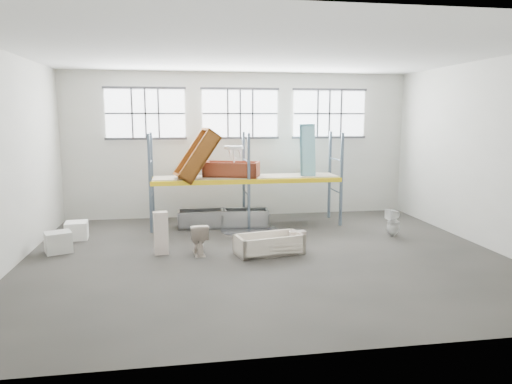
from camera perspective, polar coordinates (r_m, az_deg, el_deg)
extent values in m
cube|color=#45413B|center=(11.95, 1.16, -8.02)|extent=(12.00, 10.00, 0.10)
cube|color=silver|center=(11.52, 1.24, 16.98)|extent=(12.00, 10.00, 0.10)
cube|color=beige|center=(16.44, -1.98, 5.75)|extent=(12.00, 0.10, 5.00)
cube|color=#A4A398|center=(6.59, 9.11, 0.43)|extent=(12.00, 0.10, 5.00)
cube|color=#BAB9AB|center=(11.96, -28.70, 3.33)|extent=(0.10, 10.00, 5.00)
cube|color=#A2A297|center=(13.88, 26.65, 4.14)|extent=(0.10, 10.00, 5.00)
cube|color=white|center=(16.21, -13.40, 9.35)|extent=(2.60, 0.04, 1.60)
cube|color=white|center=(16.30, -1.95, 9.59)|extent=(2.60, 0.04, 1.60)
cube|color=white|center=(17.00, 8.96, 9.47)|extent=(2.60, 0.04, 1.60)
cube|color=slate|center=(14.30, -12.87, 0.98)|extent=(0.08, 0.08, 3.00)
cube|color=slate|center=(15.49, -12.59, 1.60)|extent=(0.08, 0.08, 3.00)
cube|color=slate|center=(14.42, -0.89, 1.27)|extent=(0.08, 0.08, 3.00)
cube|color=slate|center=(15.60, -1.52, 1.87)|extent=(0.08, 0.08, 3.00)
cube|color=slate|center=(15.14, 10.43, 1.50)|extent=(0.08, 0.08, 3.00)
cube|color=slate|center=(16.26, 9.02, 2.07)|extent=(0.08, 0.08, 3.00)
cube|color=yellow|center=(14.42, -0.89, 1.27)|extent=(6.00, 0.10, 0.14)
cube|color=yellow|center=(15.60, -1.52, 1.87)|extent=(6.00, 0.10, 0.14)
cube|color=gray|center=(15.00, -1.22, 1.89)|extent=(5.90, 1.10, 0.03)
cylinder|color=black|center=(14.51, -0.76, -4.71)|extent=(1.80, 1.80, 0.00)
cube|color=#C1AEA2|center=(12.49, 5.07, -5.73)|extent=(0.46, 0.27, 0.42)
imported|color=beige|center=(12.65, 2.28, -6.07)|extent=(0.60, 0.60, 0.16)
imported|color=beige|center=(12.05, -7.06, -5.68)|extent=(0.52, 0.83, 0.81)
cube|color=beige|center=(12.17, -11.58, -4.95)|extent=(0.39, 0.28, 1.10)
imported|color=white|center=(14.34, 16.46, -3.60)|extent=(0.44, 0.44, 0.81)
imported|color=white|center=(14.79, -2.71, 3.79)|extent=(0.73, 0.64, 0.54)
cylinder|color=silver|center=(11.97, -1.53, -6.97)|extent=(0.33, 0.33, 0.31)
cube|color=silver|center=(13.19, -23.06, -5.67)|extent=(0.79, 0.74, 0.54)
cube|color=white|center=(14.41, -21.12, -4.41)|extent=(0.67, 0.67, 0.51)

